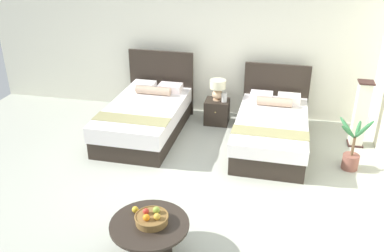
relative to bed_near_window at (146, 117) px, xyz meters
name	(u,v)px	position (x,y,z in m)	size (l,w,h in m)	color
ground_plane	(188,184)	(1.13, -1.51, -0.33)	(9.57, 9.23, 0.02)	#B1B4A5
wall_back	(220,43)	(1.13, 1.31, 1.10)	(9.57, 0.12, 2.86)	silver
bed_near_window	(146,117)	(0.00, 0.00, 0.00)	(1.32, 2.25, 1.28)	#2C241D
bed_near_corner	(271,129)	(2.27, 0.00, -0.02)	(1.24, 2.24, 1.16)	#2C241D
nightstand	(217,112)	(1.21, 0.71, -0.09)	(0.45, 0.42, 0.47)	#2C241D
table_lamp	(218,88)	(1.21, 0.73, 0.39)	(0.31, 0.31, 0.40)	tan
vase	(224,97)	(1.34, 0.67, 0.24)	(0.11, 0.11, 0.18)	silver
coffee_table	(150,231)	(1.03, -3.02, 0.01)	(0.91, 0.91, 0.44)	#2C241D
fruit_bowl	(152,218)	(1.05, -3.00, 0.17)	(0.39, 0.39, 0.16)	brown
loose_apple	(135,210)	(0.81, -2.87, 0.15)	(0.08, 0.08, 0.08)	gold
floor_lamp_corner	(360,114)	(3.73, 0.33, 0.26)	(0.25, 0.25, 1.17)	#361F1B
potted_palm	(352,152)	(3.53, -0.54, -0.03)	(0.51, 0.50, 0.89)	brown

